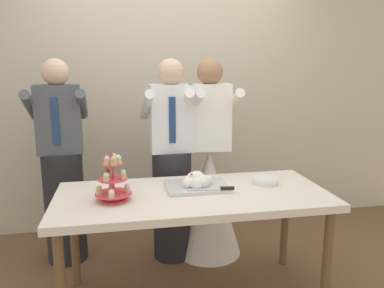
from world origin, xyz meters
The scene contains 8 objects.
rear_wall centered at (0.00, 1.38, 1.45)m, with size 5.20×0.10×2.90m, color beige.
dessert_table centered at (0.00, 0.00, 0.70)m, with size 1.80×0.80×0.78m.
cupcake_stand centered at (-0.52, -0.05, 0.90)m, with size 0.23×0.23×0.31m.
main_cake_tray centered at (0.05, 0.09, 0.82)m, with size 0.43×0.31×0.13m.
plate_stack centered at (0.55, 0.10, 0.80)m, with size 0.19×0.19×0.04m.
person_groom centered at (-0.06, 0.63, 0.75)m, with size 0.48×0.51×1.66m.
person_bride centered at (0.26, 0.64, 0.58)m, with size 0.56×0.56×1.66m.
person_guest centered at (-0.93, 0.74, 0.75)m, with size 0.49×0.52×1.66m.
Camera 1 is at (-0.45, -2.33, 1.60)m, focal length 35.14 mm.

